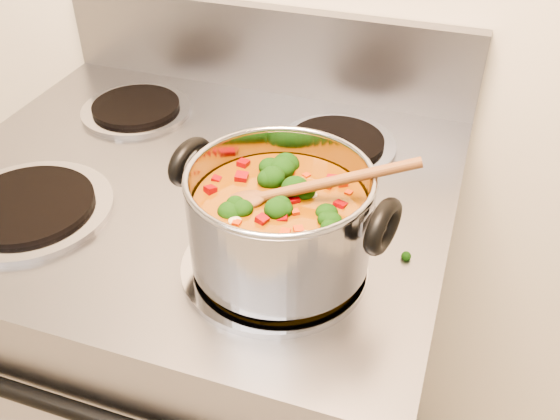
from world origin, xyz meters
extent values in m
cube|color=gray|center=(-0.01, 1.16, 0.46)|extent=(0.79, 0.69, 0.92)
cube|color=gray|center=(-0.01, 1.48, 1.00)|extent=(0.79, 0.03, 0.16)
cylinder|color=black|center=(-0.01, 0.80, 0.80)|extent=(0.67, 0.02, 0.02)
cylinder|color=#A5A5AD|center=(-0.20, 1.00, 0.92)|extent=(0.24, 0.24, 0.01)
cylinder|color=black|center=(-0.20, 1.00, 0.93)|extent=(0.19, 0.19, 0.01)
cylinder|color=#A5A5AD|center=(0.17, 1.00, 0.92)|extent=(0.24, 0.24, 0.01)
cylinder|color=black|center=(0.17, 1.00, 0.93)|extent=(0.19, 0.19, 0.01)
cylinder|color=#A5A5AD|center=(-0.20, 1.32, 0.92)|extent=(0.20, 0.20, 0.01)
cylinder|color=black|center=(-0.20, 1.32, 0.93)|extent=(0.16, 0.16, 0.01)
cylinder|color=#A5A5AD|center=(0.17, 1.32, 0.92)|extent=(0.20, 0.20, 0.01)
cylinder|color=black|center=(0.17, 1.32, 0.93)|extent=(0.16, 0.16, 0.01)
cylinder|color=#95959C|center=(0.18, 1.01, 1.00)|extent=(0.22, 0.22, 0.12)
torus|color=#95959C|center=(0.18, 1.01, 1.06)|extent=(0.23, 0.23, 0.01)
cylinder|color=brown|center=(0.18, 1.01, 0.98)|extent=(0.21, 0.21, 0.09)
torus|color=black|center=(0.05, 1.04, 1.04)|extent=(0.03, 0.08, 0.08)
torus|color=black|center=(0.31, 0.99, 1.04)|extent=(0.03, 0.08, 0.08)
ellipsoid|color=black|center=(0.10, 1.03, 1.02)|extent=(0.04, 0.04, 0.03)
ellipsoid|color=black|center=(0.16, 1.07, 1.02)|extent=(0.04, 0.04, 0.03)
ellipsoid|color=black|center=(0.11, 0.99, 1.02)|extent=(0.04, 0.04, 0.03)
ellipsoid|color=black|center=(0.15, 0.96, 1.02)|extent=(0.04, 0.04, 0.03)
ellipsoid|color=black|center=(0.22, 1.07, 1.02)|extent=(0.04, 0.04, 0.03)
ellipsoid|color=black|center=(0.17, 0.94, 1.02)|extent=(0.04, 0.04, 0.03)
ellipsoid|color=black|center=(0.17, 1.07, 1.02)|extent=(0.04, 0.04, 0.03)
ellipsoid|color=black|center=(0.12, 0.96, 1.02)|extent=(0.04, 0.04, 0.03)
ellipsoid|color=black|center=(0.16, 1.03, 1.02)|extent=(0.04, 0.04, 0.03)
ellipsoid|color=#930905|center=(0.20, 1.07, 1.02)|extent=(0.01, 0.01, 0.01)
ellipsoid|color=#930905|center=(0.21, 1.02, 1.02)|extent=(0.01, 0.01, 0.01)
ellipsoid|color=#930905|center=(0.21, 1.08, 1.02)|extent=(0.01, 0.01, 0.01)
ellipsoid|color=#930905|center=(0.17, 1.08, 1.02)|extent=(0.01, 0.01, 0.01)
ellipsoid|color=#930905|center=(0.11, 1.01, 1.02)|extent=(0.01, 0.01, 0.01)
ellipsoid|color=#930905|center=(0.12, 1.03, 1.02)|extent=(0.01, 0.01, 0.01)
ellipsoid|color=#930905|center=(0.12, 1.03, 1.02)|extent=(0.01, 0.01, 0.01)
ellipsoid|color=#930905|center=(0.21, 1.09, 1.02)|extent=(0.01, 0.01, 0.01)
ellipsoid|color=#930905|center=(0.11, 1.01, 1.02)|extent=(0.01, 0.01, 0.01)
ellipsoid|color=#930905|center=(0.12, 1.05, 1.02)|extent=(0.01, 0.01, 0.01)
ellipsoid|color=#930905|center=(0.15, 0.94, 1.02)|extent=(0.01, 0.01, 0.01)
ellipsoid|color=#930905|center=(0.19, 1.01, 1.02)|extent=(0.01, 0.01, 0.01)
ellipsoid|color=#930905|center=(0.23, 0.94, 1.02)|extent=(0.01, 0.01, 0.01)
ellipsoid|color=#AC2D09|center=(0.12, 1.07, 1.02)|extent=(0.01, 0.01, 0.01)
ellipsoid|color=#AC2D09|center=(0.11, 1.01, 1.02)|extent=(0.01, 0.01, 0.01)
ellipsoid|color=#AC2D09|center=(0.17, 0.96, 1.02)|extent=(0.01, 0.01, 0.01)
ellipsoid|color=#AC2D09|center=(0.23, 1.08, 1.02)|extent=(0.01, 0.01, 0.01)
ellipsoid|color=#AC2D09|center=(0.23, 0.96, 1.02)|extent=(0.01, 0.01, 0.01)
ellipsoid|color=#AC2D09|center=(0.14, 0.99, 1.02)|extent=(0.01, 0.01, 0.01)
ellipsoid|color=#AC2D09|center=(0.17, 1.09, 1.02)|extent=(0.01, 0.01, 0.01)
ellipsoid|color=#AC2D09|center=(0.21, 1.06, 1.02)|extent=(0.01, 0.01, 0.01)
ellipsoid|color=#AC2D09|center=(0.14, 1.05, 1.02)|extent=(0.01, 0.01, 0.01)
ellipsoid|color=#AC2D09|center=(0.20, 1.09, 1.02)|extent=(0.01, 0.01, 0.01)
ellipsoid|color=#AC2D09|center=(0.18, 0.99, 1.02)|extent=(0.01, 0.01, 0.01)
ellipsoid|color=#AC2D09|center=(0.15, 1.07, 1.02)|extent=(0.01, 0.01, 0.01)
ellipsoid|color=#CAB68A|center=(0.20, 1.07, 1.02)|extent=(0.02, 0.02, 0.01)
ellipsoid|color=#CAB68A|center=(0.24, 0.98, 1.02)|extent=(0.02, 0.02, 0.01)
ellipsoid|color=#CAB68A|center=(0.20, 0.93, 1.02)|extent=(0.02, 0.02, 0.01)
ellipsoid|color=#CAB68A|center=(0.23, 1.01, 1.02)|extent=(0.02, 0.02, 0.01)
ellipsoid|color=#CAB68A|center=(0.21, 1.01, 1.02)|extent=(0.02, 0.02, 0.01)
ellipsoid|color=#CAB68A|center=(0.21, 1.06, 1.02)|extent=(0.02, 0.02, 0.01)
ellipsoid|color=#CAB68A|center=(0.10, 1.04, 1.02)|extent=(0.02, 0.02, 0.01)
ellipsoid|color=brown|center=(0.13, 1.00, 1.02)|extent=(0.07, 0.06, 0.03)
cylinder|color=brown|center=(0.23, 1.03, 1.05)|extent=(0.20, 0.08, 0.07)
ellipsoid|color=black|center=(-0.01, 1.09, 0.92)|extent=(0.01, 0.01, 0.01)
ellipsoid|color=black|center=(0.07, 0.93, 0.92)|extent=(0.01, 0.01, 0.01)
camera|label=1|loc=(0.37, 0.45, 1.47)|focal=40.00mm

